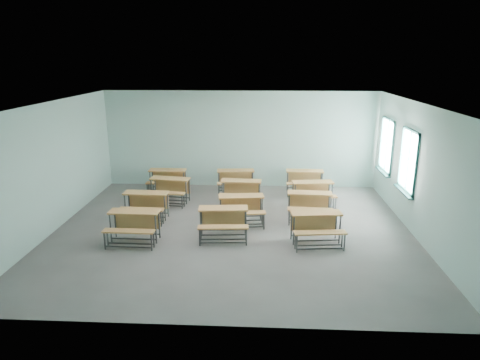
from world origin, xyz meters
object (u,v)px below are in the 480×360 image
(desk_unit_r1c0, at_px, (145,202))
(desk_unit_r2c2, at_px, (313,191))
(desk_unit_r3c2, at_px, (305,178))
(desk_unit_r0c0, at_px, (133,222))
(desk_unit_r2c0, at_px, (169,187))
(desk_unit_r3c0, at_px, (167,178))
(desk_unit_r0c1, at_px, (223,219))
(desk_unit_r2c1, at_px, (241,189))
(desk_unit_r0c2, at_px, (317,224))
(desk_unit_r1c2, at_px, (310,202))
(desk_unit_r1c1, at_px, (241,206))
(desk_unit_r3c1, at_px, (236,178))

(desk_unit_r1c0, distance_m, desk_unit_r2c2, 4.80)
(desk_unit_r3c2, bearing_deg, desk_unit_r0c0, -136.25)
(desk_unit_r2c0, xyz_separation_m, desk_unit_r2c2, (4.28, -0.15, 0.00))
(desk_unit_r2c2, height_order, desk_unit_r3c0, same)
(desk_unit_r0c1, height_order, desk_unit_r2c1, same)
(desk_unit_r0c1, distance_m, desk_unit_r0c2, 2.22)
(desk_unit_r0c1, xyz_separation_m, desk_unit_r1c2, (2.21, 1.32, 0.00))
(desk_unit_r2c0, distance_m, desk_unit_r3c2, 4.31)
(desk_unit_r2c0, bearing_deg, desk_unit_r3c2, 22.77)
(desk_unit_r1c1, xyz_separation_m, desk_unit_r3c1, (-0.31, 2.64, 0.00))
(desk_unit_r2c0, relative_size, desk_unit_r3c0, 1.07)
(desk_unit_r2c2, bearing_deg, desk_unit_r3c1, 145.36)
(desk_unit_r1c1, height_order, desk_unit_r3c2, same)
(desk_unit_r0c0, height_order, desk_unit_r0c2, same)
(desk_unit_r1c1, distance_m, desk_unit_r3c1, 2.65)
(desk_unit_r1c0, bearing_deg, desk_unit_r1c1, -1.33)
(desk_unit_r3c0, relative_size, desk_unit_r3c2, 0.99)
(desk_unit_r3c2, bearing_deg, desk_unit_r0c2, -89.95)
(desk_unit_r2c0, bearing_deg, desk_unit_r2c1, 4.13)
(desk_unit_r2c0, height_order, desk_unit_r3c1, same)
(desk_unit_r2c0, relative_size, desk_unit_r3c2, 1.06)
(desk_unit_r0c0, xyz_separation_m, desk_unit_r2c0, (0.23, 2.88, 0.00))
(desk_unit_r0c0, height_order, desk_unit_r1c2, same)
(desk_unit_r3c1, bearing_deg, desk_unit_r3c0, 176.74)
(desk_unit_r1c1, height_order, desk_unit_r3c0, same)
(desk_unit_r2c1, xyz_separation_m, desk_unit_r3c2, (1.99, 1.26, 0.00))
(desk_unit_r1c2, bearing_deg, desk_unit_r1c1, -166.35)
(desk_unit_r0c2, bearing_deg, desk_unit_r3c2, 82.39)
(desk_unit_r3c2, bearing_deg, desk_unit_r0c1, -120.74)
(desk_unit_r1c0, xyz_separation_m, desk_unit_r3c1, (2.28, 2.49, 0.00))
(desk_unit_r0c1, bearing_deg, desk_unit_r0c2, -9.82)
(desk_unit_r2c2, bearing_deg, desk_unit_r1c0, -171.78)
(desk_unit_r1c0, bearing_deg, desk_unit_r3c0, 90.35)
(desk_unit_r0c0, bearing_deg, desk_unit_r0c2, 2.93)
(desk_unit_r1c2, bearing_deg, desk_unit_r0c2, -87.35)
(desk_unit_r0c1, relative_size, desk_unit_r3c1, 1.00)
(desk_unit_r0c2, xyz_separation_m, desk_unit_r3c0, (-4.35, 3.75, 0.00))
(desk_unit_r0c0, height_order, desk_unit_r3c0, same)
(desk_unit_r0c1, bearing_deg, desk_unit_r3c2, 53.63)
(desk_unit_r1c2, distance_m, desk_unit_r2c1, 2.19)
(desk_unit_r0c0, bearing_deg, desk_unit_r2c0, 86.47)
(desk_unit_r2c0, xyz_separation_m, desk_unit_r3c0, (-0.28, 1.00, 0.00))
(desk_unit_r3c0, xyz_separation_m, desk_unit_r3c1, (2.22, 0.06, 0.00))
(desk_unit_r2c0, bearing_deg, desk_unit_r1c0, -96.03)
(desk_unit_r0c0, relative_size, desk_unit_r3c2, 1.00)
(desk_unit_r0c1, distance_m, desk_unit_r3c0, 4.13)
(desk_unit_r0c0, relative_size, desk_unit_r0c1, 0.97)
(desk_unit_r2c0, relative_size, desk_unit_r3c1, 1.02)
(desk_unit_r1c2, relative_size, desk_unit_r2c1, 1.00)
(desk_unit_r2c2, height_order, desk_unit_r3c2, same)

